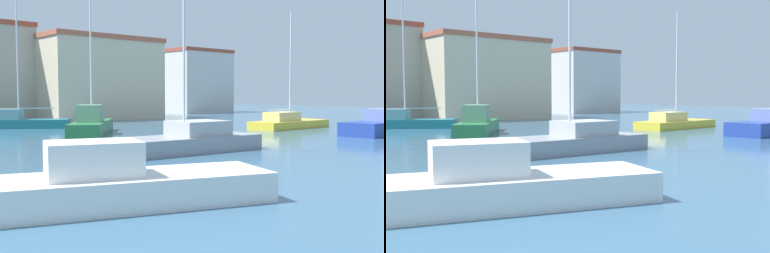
# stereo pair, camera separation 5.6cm
# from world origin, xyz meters

# --- Properties ---
(water) EXTENTS (160.00, 160.00, 0.00)m
(water) POSITION_xyz_m (15.00, 20.00, 0.00)
(water) COLOR #38607F
(water) RESTS_ON ground
(sailboat_grey_mid_harbor) EXTENTS (7.97, 3.27, 10.34)m
(sailboat_grey_mid_harbor) POSITION_xyz_m (16.57, 12.83, 0.57)
(sailboat_grey_mid_harbor) COLOR gray
(sailboat_grey_mid_harbor) RESTS_ON water
(motorboat_white_outer_mooring) EXTENTS (8.98, 5.13, 1.65)m
(motorboat_white_outer_mooring) POSITION_xyz_m (7.58, 5.67, 0.52)
(motorboat_white_outer_mooring) COLOR white
(motorboat_white_outer_mooring) RESTS_ON water
(sailboat_yellow_inner_mooring) EXTENTS (7.71, 2.84, 9.35)m
(sailboat_yellow_inner_mooring) POSITION_xyz_m (32.91, 19.33, 0.49)
(sailboat_yellow_inner_mooring) COLOR gold
(sailboat_yellow_inner_mooring) RESTS_ON water
(sailboat_teal_center_channel) EXTENTS (7.80, 6.36, 13.17)m
(sailboat_teal_center_channel) POSITION_xyz_m (16.39, 33.97, 0.62)
(sailboat_teal_center_channel) COLOR #1E707A
(sailboat_teal_center_channel) RESTS_ON water
(sailboat_green_distant_north) EXTENTS (6.66, 7.76, 13.66)m
(sailboat_green_distant_north) POSITION_xyz_m (18.33, 25.14, 0.71)
(sailboat_green_distant_north) COLOR #28703D
(sailboat_green_distant_north) RESTS_ON water
(waterfront_apartments) EXTENTS (13.18, 10.19, 8.96)m
(waterfront_apartments) POSITION_xyz_m (28.69, 43.30, 4.49)
(waterfront_apartments) COLOR beige
(waterfront_apartments) RESTS_ON ground
(warehouse_block) EXTENTS (9.44, 6.88, 9.24)m
(warehouse_block) POSITION_xyz_m (49.08, 48.72, 4.63)
(warehouse_block) COLOR beige
(warehouse_block) RESTS_ON ground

